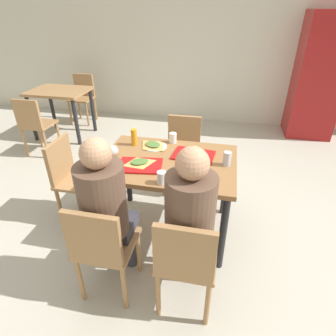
% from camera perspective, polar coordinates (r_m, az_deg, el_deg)
% --- Properties ---
extents(ground_plane, '(10.00, 10.00, 0.02)m').
position_cam_1_polar(ground_plane, '(2.88, 0.00, -12.31)').
color(ground_plane, '#B2AD9E').
extents(back_wall, '(10.00, 0.10, 2.80)m').
position_cam_1_polar(back_wall, '(5.31, 8.00, 24.30)').
color(back_wall, beige).
rests_on(back_wall, ground_plane).
extents(main_table, '(1.17, 0.86, 0.78)m').
position_cam_1_polar(main_table, '(2.46, 0.00, -0.48)').
color(main_table, olive).
rests_on(main_table, ground_plane).
extents(chair_near_left, '(0.40, 0.40, 0.86)m').
position_cam_1_polar(chair_near_left, '(2.04, -13.42, -15.23)').
color(chair_near_left, '#9E7247').
rests_on(chair_near_left, ground_plane).
extents(chair_near_right, '(0.40, 0.40, 0.86)m').
position_cam_1_polar(chair_near_right, '(1.91, 3.66, -18.28)').
color(chair_near_right, '#9E7247').
rests_on(chair_near_right, ground_plane).
extents(chair_far_side, '(0.40, 0.40, 0.86)m').
position_cam_1_polar(chair_far_side, '(3.25, 3.02, 4.14)').
color(chair_far_side, '#9E7247').
rests_on(chair_far_side, ground_plane).
extents(chair_left_end, '(0.40, 0.40, 0.86)m').
position_cam_1_polar(chair_left_end, '(2.89, -19.19, -1.26)').
color(chair_left_end, '#9E7247').
rests_on(chair_left_end, ground_plane).
extents(person_in_red, '(0.32, 0.42, 1.27)m').
position_cam_1_polar(person_in_red, '(1.98, -12.62, -7.42)').
color(person_in_red, '#383842').
rests_on(person_in_red, ground_plane).
extents(person_in_brown_jacket, '(0.32, 0.42, 1.27)m').
position_cam_1_polar(person_in_brown_jacket, '(1.84, 4.61, -9.95)').
color(person_in_brown_jacket, '#383842').
rests_on(person_in_brown_jacket, ground_plane).
extents(tray_red_near, '(0.39, 0.31, 0.02)m').
position_cam_1_polar(tray_red_near, '(2.33, -5.72, 0.54)').
color(tray_red_near, '#B21414').
rests_on(tray_red_near, main_table).
extents(tray_red_far, '(0.38, 0.29, 0.02)m').
position_cam_1_polar(tray_red_far, '(2.49, 5.25, 2.66)').
color(tray_red_far, '#B21414').
rests_on(tray_red_far, main_table).
extents(paper_plate_center, '(0.22, 0.22, 0.01)m').
position_cam_1_polar(paper_plate_center, '(2.65, -2.66, 4.45)').
color(paper_plate_center, white).
rests_on(paper_plate_center, main_table).
extents(paper_plate_near_edge, '(0.22, 0.22, 0.01)m').
position_cam_1_polar(paper_plate_near_edge, '(2.18, 3.22, -1.69)').
color(paper_plate_near_edge, white).
rests_on(paper_plate_near_edge, main_table).
extents(pizza_slice_a, '(0.26, 0.24, 0.02)m').
position_cam_1_polar(pizza_slice_a, '(2.34, -5.86, 1.21)').
color(pizza_slice_a, tan).
rests_on(pizza_slice_a, tray_red_near).
extents(pizza_slice_b, '(0.15, 0.23, 0.02)m').
position_cam_1_polar(pizza_slice_b, '(2.51, 5.13, 3.32)').
color(pizza_slice_b, '#DBAD60').
rests_on(pizza_slice_b, tray_red_far).
extents(pizza_slice_c, '(0.29, 0.28, 0.02)m').
position_cam_1_polar(pizza_slice_c, '(2.65, -3.13, 4.80)').
color(pizza_slice_c, tan).
rests_on(pizza_slice_c, paper_plate_center).
extents(pizza_slice_d, '(0.18, 0.21, 0.02)m').
position_cam_1_polar(pizza_slice_d, '(2.15, 3.77, -1.79)').
color(pizza_slice_d, '#C68C47').
rests_on(pizza_slice_d, paper_plate_near_edge).
extents(plastic_cup_a, '(0.07, 0.07, 0.10)m').
position_cam_1_polar(plastic_cup_a, '(2.71, 1.02, 6.20)').
color(plastic_cup_a, white).
rests_on(plastic_cup_a, main_table).
extents(plastic_cup_b, '(0.07, 0.07, 0.10)m').
position_cam_1_polar(plastic_cup_b, '(2.08, -1.32, -2.01)').
color(plastic_cup_b, white).
rests_on(plastic_cup_b, main_table).
extents(soda_can, '(0.07, 0.07, 0.12)m').
position_cam_1_polar(soda_can, '(2.36, 12.03, 1.88)').
color(soda_can, '#B7BCC6').
rests_on(soda_can, main_table).
extents(condiment_bottle, '(0.06, 0.06, 0.16)m').
position_cam_1_polar(condiment_bottle, '(2.67, -6.98, 6.30)').
color(condiment_bottle, orange).
rests_on(condiment_bottle, main_table).
extents(foil_bundle, '(0.10, 0.10, 0.10)m').
position_cam_1_polar(foil_bundle, '(2.51, -11.32, 3.49)').
color(foil_bundle, silver).
rests_on(foil_bundle, main_table).
extents(drink_fridge, '(0.70, 0.60, 1.90)m').
position_cam_1_polar(drink_fridge, '(5.20, 28.50, 15.95)').
color(drink_fridge, maroon).
rests_on(drink_fridge, ground_plane).
extents(background_table, '(0.90, 0.70, 0.78)m').
position_cam_1_polar(background_table, '(4.95, -21.27, 13.19)').
color(background_table, '#9E7247').
rests_on(background_table, ground_plane).
extents(background_chair_near, '(0.40, 0.40, 0.86)m').
position_cam_1_polar(background_chair_near, '(4.42, -25.77, 8.44)').
color(background_chair_near, '#9E7247').
rests_on(background_chair_near, ground_plane).
extents(background_chair_far, '(0.40, 0.40, 0.86)m').
position_cam_1_polar(background_chair_far, '(5.59, -17.11, 14.24)').
color(background_chair_far, '#9E7247').
rests_on(background_chair_far, ground_plane).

